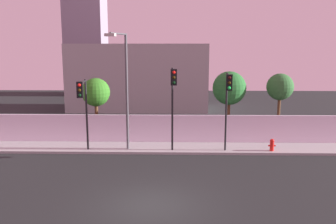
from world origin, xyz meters
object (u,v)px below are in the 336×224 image
traffic_light_left (83,100)px  roadside_tree_midleft (229,88)px  traffic_light_right (173,92)px  roadside_tree_midright (280,87)px  fire_hydrant (272,144)px  traffic_light_center (228,96)px  street_lamp_curbside (125,82)px  roadside_tree_leftmost (96,93)px

traffic_light_left → roadside_tree_midleft: bearing=24.7°
traffic_light_right → roadside_tree_midright: 8.26m
fire_hydrant → roadside_tree_midright: roadside_tree_midright is taller
roadside_tree_midright → traffic_light_left: bearing=-161.6°
fire_hydrant → roadside_tree_midright: 4.70m
traffic_light_right → traffic_light_center: bearing=1.1°
traffic_light_center → street_lamp_curbside: street_lamp_curbside is taller
traffic_light_left → roadside_tree_midright: bearing=18.4°
fire_hydrant → traffic_light_right: bearing=-173.7°
roadside_tree_midright → roadside_tree_leftmost: bearing=180.0°
traffic_light_left → traffic_light_right: 5.21m
fire_hydrant → traffic_light_center: bearing=-168.1°
traffic_light_center → traffic_light_left: bearing=-178.5°
traffic_light_left → roadside_tree_midleft: size_ratio=0.91×
traffic_light_right → fire_hydrant: 6.84m
fire_hydrant → roadside_tree_leftmost: size_ratio=0.17×
traffic_light_right → roadside_tree_leftmost: size_ratio=1.17×
traffic_light_right → fire_hydrant: size_ratio=6.74×
traffic_light_center → fire_hydrant: traffic_light_center is taller
traffic_light_left → roadside_tree_midright: 13.10m
traffic_light_right → fire_hydrant: traffic_light_right is taller
roadside_tree_midright → fire_hydrant: bearing=-110.8°
traffic_light_center → fire_hydrant: (2.84, 0.60, -3.03)m
traffic_light_center → roadside_tree_midright: bearing=43.6°
street_lamp_curbside → roadside_tree_midleft: bearing=26.4°
traffic_light_center → fire_hydrant: bearing=11.9°
roadside_tree_midleft → roadside_tree_midright: 3.44m
traffic_light_center → roadside_tree_leftmost: (-8.51, 3.91, -0.33)m
roadside_tree_leftmost → roadside_tree_midright: bearing=0.0°
traffic_light_left → fire_hydrant: size_ratio=5.82×
traffic_light_center → roadside_tree_midright: (4.10, 3.91, 0.07)m
traffic_light_center → roadside_tree_midleft: bearing=80.4°
traffic_light_left → fire_hydrant: (11.17, 0.82, -2.78)m
traffic_light_left → traffic_light_center: traffic_light_center is taller
traffic_light_right → roadside_tree_midright: bearing=28.7°
traffic_light_left → fire_hydrant: traffic_light_left is taller
traffic_light_left → street_lamp_curbside: 2.63m
street_lamp_curbside → roadside_tree_midright: (10.12, 3.32, -0.65)m
street_lamp_curbside → roadside_tree_midright: size_ratio=1.52×
traffic_light_left → traffic_light_center: 8.33m
traffic_light_center → roadside_tree_midleft: (0.66, 3.91, -0.01)m
traffic_light_right → roadside_tree_midleft: traffic_light_right is taller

